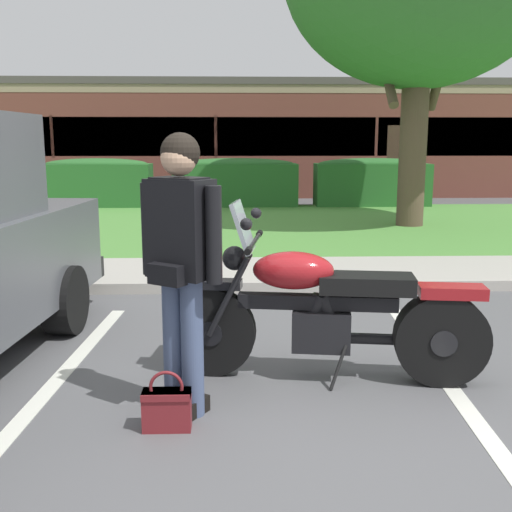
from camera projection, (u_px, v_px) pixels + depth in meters
The scene contains 13 objects.
ground_plane at pixel (266, 418), 3.66m from camera, with size 140.00×140.00×0.00m, color #565659.
curb_strip at pixel (252, 286), 6.74m from camera, with size 60.00×0.20×0.12m, color #ADA89E.
concrete_walk at pixel (250, 272), 7.58m from camera, with size 60.00×1.50×0.08m, color #ADA89E.
grass_lawn at pixel (245, 225), 11.81m from camera, with size 60.00×7.12×0.06m, color #518E3D.
stall_stripe_0 at pixel (33, 407), 3.81m from camera, with size 0.12×4.40×0.01m, color silver.
stall_stripe_1 at pixel (461, 401), 3.90m from camera, with size 0.12×4.40×0.01m, color silver.
motorcycle at pixel (336, 312), 4.18m from camera, with size 2.24×0.82×1.26m.
rider_person at pixel (181, 255), 3.57m from camera, with size 0.50×0.41×1.70m.
handbag at pixel (167, 406), 3.49m from camera, with size 0.28×0.13×0.36m.
hedge_left at pixel (97, 182), 14.92m from camera, with size 2.65×0.90×1.24m.
hedge_center_left at pixel (236, 182), 15.04m from camera, with size 3.06×0.90×1.24m.
hedge_center_right at pixel (372, 182), 15.15m from camera, with size 2.84×0.90×1.24m.
brick_building at pixel (220, 139), 21.57m from camera, with size 27.56×8.88×3.43m.
Camera 1 is at (-0.18, -3.41, 1.66)m, focal length 42.36 mm.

